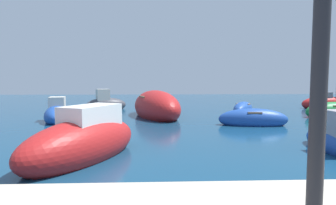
{
  "coord_description": "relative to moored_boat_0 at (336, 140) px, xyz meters",
  "views": [
    {
      "loc": [
        -7.83,
        -6.6,
        2.21
      ],
      "look_at": [
        -7.17,
        9.39,
        0.98
      ],
      "focal_mm": 29.59,
      "sensor_mm": 36.0,
      "label": 1
    }
  ],
  "objects": [
    {
      "name": "moored_boat_2",
      "position": [
        5.19,
        8.08,
        -0.02
      ],
      "size": [
        3.49,
        1.42,
        1.24
      ],
      "rotation": [
        0.0,
        0.0,
        0.01
      ],
      "color": "#197233",
      "rests_on": "ground"
    },
    {
      "name": "moored_boat_5",
      "position": [
        -7.72,
        -0.41,
        0.12
      ],
      "size": [
        3.45,
        4.72,
        1.84
      ],
      "rotation": [
        0.0,
        0.0,
        4.25
      ],
      "color": "#B21E1E",
      "rests_on": "ground"
    },
    {
      "name": "moored_boat_3",
      "position": [
        -5.68,
        8.96,
        0.23
      ],
      "size": [
        4.02,
        6.47,
        2.13
      ],
      "rotation": [
        0.0,
        0.0,
        5.01
      ],
      "color": "#B21E1E",
      "rests_on": "ground"
    },
    {
      "name": "moored_boat_8",
      "position": [
        8.08,
        13.67,
        0.05
      ],
      "size": [
        3.79,
        1.45,
        1.61
      ],
      "rotation": [
        0.0,
        0.0,
        6.28
      ],
      "color": "#B21E1E",
      "rests_on": "ground"
    },
    {
      "name": "moored_boat_4",
      "position": [
        -0.78,
        5.31,
        -0.05
      ],
      "size": [
        3.57,
        1.66,
        1.1
      ],
      "rotation": [
        0.0,
        0.0,
        6.15
      ],
      "color": "#1E479E",
      "rests_on": "ground"
    },
    {
      "name": "moored_boat_9",
      "position": [
        0.42,
        10.74,
        -0.08
      ],
      "size": [
        2.54,
        3.31,
        1.01
      ],
      "rotation": [
        0.0,
        0.0,
        4.19
      ],
      "color": "#1E479E",
      "rests_on": "ground"
    },
    {
      "name": "moored_boat_7",
      "position": [
        -9.67,
        13.69,
        0.08
      ],
      "size": [
        3.42,
        2.37,
        1.86
      ],
      "rotation": [
        0.0,
        0.0,
        0.38
      ],
      "color": "#3F3F47",
      "rests_on": "ground"
    },
    {
      "name": "moored_boat_11",
      "position": [
        -11.16,
        7.13,
        0.03
      ],
      "size": [
        1.96,
        3.39,
        1.6
      ],
      "rotation": [
        0.0,
        0.0,
        4.94
      ],
      "color": "#1E479E",
      "rests_on": "ground"
    },
    {
      "name": "moored_boat_0",
      "position": [
        0.0,
        0.0,
        0.0
      ],
      "size": [
        1.1,
        3.13,
        1.51
      ],
      "rotation": [
        0.0,
        0.0,
        1.53
      ],
      "color": "#1E479E",
      "rests_on": "ground"
    }
  ]
}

